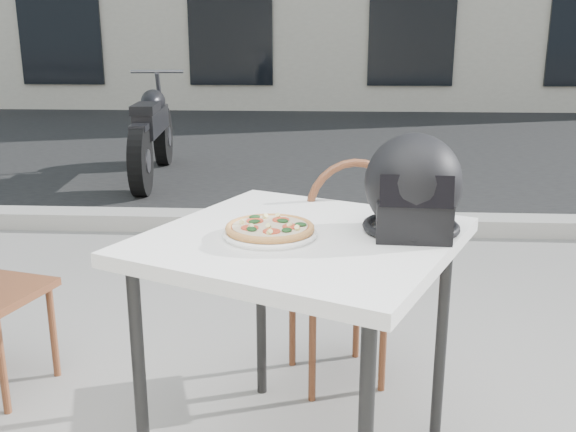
# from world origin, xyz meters

# --- Properties ---
(street_asphalt) EXTENTS (30.00, 8.00, 0.00)m
(street_asphalt) POSITION_xyz_m (0.00, 7.00, 0.00)
(street_asphalt) COLOR black
(street_asphalt) RESTS_ON ground
(curb) EXTENTS (30.00, 0.25, 0.12)m
(curb) POSITION_xyz_m (0.00, 3.00, 0.06)
(curb) COLOR #A09D96
(curb) RESTS_ON ground
(cafe_table_main) EXTENTS (1.13, 1.13, 0.81)m
(cafe_table_main) POSITION_xyz_m (0.07, 0.28, 0.74)
(cafe_table_main) COLOR white
(cafe_table_main) RESTS_ON ground
(plate) EXTENTS (0.30, 0.30, 0.02)m
(plate) POSITION_xyz_m (-0.02, 0.24, 0.82)
(plate) COLOR white
(plate) RESTS_ON cafe_table_main
(pizza) EXTENTS (0.34, 0.34, 0.03)m
(pizza) POSITION_xyz_m (-0.02, 0.24, 0.84)
(pizza) COLOR #CD8E4B
(pizza) RESTS_ON plate
(helmet) EXTENTS (0.31, 0.32, 0.30)m
(helmet) POSITION_xyz_m (0.39, 0.31, 0.94)
(helmet) COLOR black
(helmet) RESTS_ON cafe_table_main
(cafe_chair_main) EXTENTS (0.46, 0.46, 0.95)m
(cafe_chair_main) POSITION_xyz_m (0.21, 0.81, 0.53)
(cafe_chair_main) COLOR brown
(cafe_chair_main) RESTS_ON ground
(motorcycle) EXTENTS (0.55, 2.11, 1.05)m
(motorcycle) POSITION_xyz_m (-1.59, 4.73, 0.46)
(motorcycle) COLOR black
(motorcycle) RESTS_ON street_asphalt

